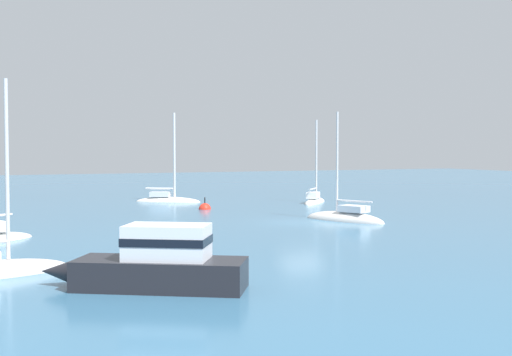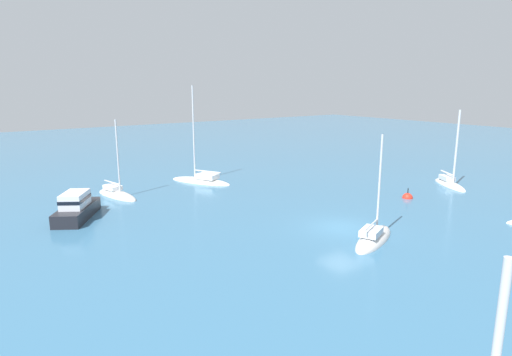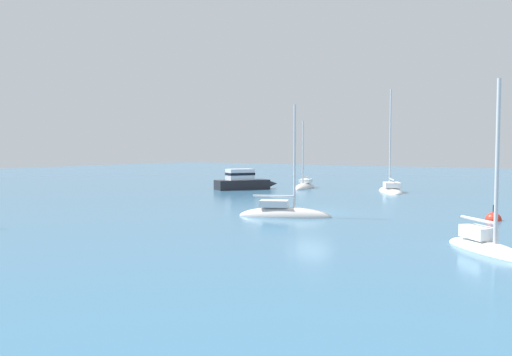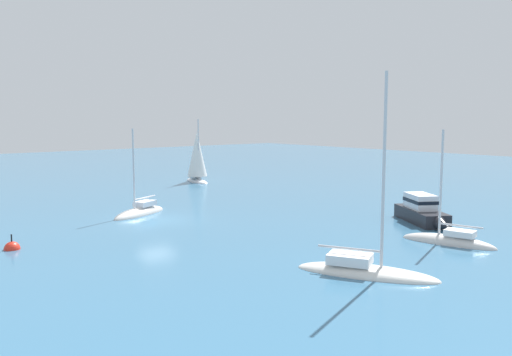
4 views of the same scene
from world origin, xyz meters
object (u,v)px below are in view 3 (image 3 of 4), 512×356
ketch (391,190)px  sloop_2 (304,187)px  sloop (284,215)px  launch (244,181)px  sailboat (486,247)px  channel_buoy (493,220)px

ketch → sloop_2: ketch is taller
sloop → launch: sloop is taller
sloop → sailboat: sailboat is taller
ketch → sailboat: 27.78m
sloop → launch: bearing=108.3°
sloop → launch: size_ratio=1.15×
launch → sloop_2: (-4.11, -4.37, -0.67)m
ketch → sailboat: ketch is taller
ketch → sloop: bearing=155.3°
sailboat → sloop_2: 31.93m
sloop_2 → channel_buoy: 24.36m
ketch → sloop_2: (8.38, 0.69, -0.04)m
launch → channel_buoy: bearing=-81.5°
sloop → sailboat: size_ratio=1.01×
channel_buoy → ketch: bearing=-53.7°
sailboat → sloop_2: size_ratio=0.98×
sloop → launch: 20.24m
sailboat → sloop: bearing=-158.3°
sloop → channel_buoy: bearing=2.5°
channel_buoy → sailboat: bearing=98.4°
sloop → sailboat: (-11.64, 4.59, 0.08)m
ketch → channel_buoy: 18.87m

